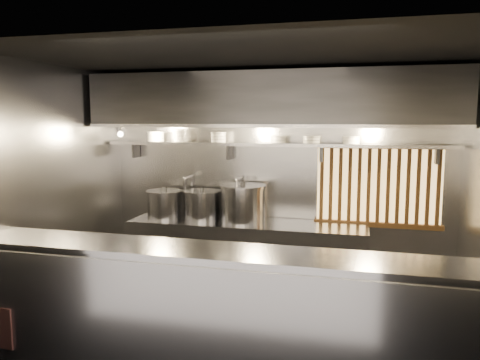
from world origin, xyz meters
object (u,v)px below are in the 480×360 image
at_px(stock_pot_left, 165,204).
at_px(stock_pot_mid, 202,205).
at_px(heat_lamp, 119,130).
at_px(stock_pot_right, 243,203).
at_px(pendant_bulb, 264,138).

distance_m(stock_pot_left, stock_pot_mid, 0.51).
bearing_deg(stock_pot_left, heat_lamp, -150.24).
bearing_deg(stock_pot_right, stock_pot_left, -178.92).
bearing_deg(stock_pot_left, stock_pot_right, 1.08).
distance_m(pendant_bulb, stock_pot_left, 1.58).
distance_m(heat_lamp, pendant_bulb, 1.83).
bearing_deg(heat_lamp, stock_pot_left, 29.76).
bearing_deg(heat_lamp, stock_pot_right, 10.83).
relative_size(pendant_bulb, stock_pot_mid, 0.35).
relative_size(stock_pot_left, stock_pot_right, 0.75).
bearing_deg(stock_pot_mid, stock_pot_left, -174.81).
xyz_separation_m(heat_lamp, pendant_bulb, (1.80, 0.35, -0.11)).
distance_m(pendant_bulb, stock_pot_mid, 1.19).
bearing_deg(pendant_bulb, heat_lamp, -169.00).
xyz_separation_m(stock_pot_left, stock_pot_mid, (0.51, 0.05, 0.01)).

